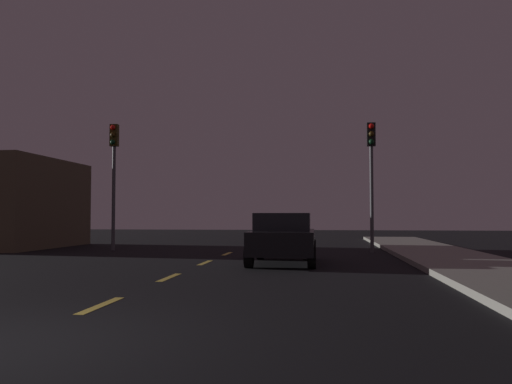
{
  "coord_description": "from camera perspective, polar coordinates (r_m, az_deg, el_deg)",
  "views": [
    {
      "loc": [
        3.43,
        -5.45,
        1.41
      ],
      "look_at": [
        0.91,
        15.39,
        2.35
      ],
      "focal_mm": 37.25,
      "sensor_mm": 36.0,
      "label": 1
    }
  ],
  "objects": [
    {
      "name": "lane_stripe_second",
      "position": [
        8.86,
        -16.31,
        -11.59
      ],
      "size": [
        0.16,
        1.6,
        0.01
      ],
      "primitive_type": "cube",
      "color": "#EACC4C",
      "rests_on": "ground_plane"
    },
    {
      "name": "lane_stripe_fifth",
      "position": [
        19.8,
        -3.12,
        -6.63
      ],
      "size": [
        0.16,
        1.6,
        0.01
      ],
      "primitive_type": "cube",
      "color": "#EACC4C",
      "rests_on": "ground_plane"
    },
    {
      "name": "lane_stripe_third",
      "position": [
        12.42,
        -9.3,
        -9.03
      ],
      "size": [
        0.16,
        1.6,
        0.01
      ],
      "primitive_type": "cube",
      "color": "#EACC4C",
      "rests_on": "ground_plane"
    },
    {
      "name": "sidewalk_curb_right",
      "position": [
        13.17,
        25.13,
        -8.14
      ],
      "size": [
        3.0,
        40.0,
        0.15
      ],
      "primitive_type": "cube",
      "color": "gray",
      "rests_on": "ground_plane"
    },
    {
      "name": "traffic_signal_right",
      "position": [
        20.87,
        12.29,
        3.22
      ],
      "size": [
        0.32,
        0.38,
        4.99
      ],
      "color": "#4C4C51",
      "rests_on": "ground_plane"
    },
    {
      "name": "lane_stripe_fourth",
      "position": [
        16.08,
        -5.49,
        -7.56
      ],
      "size": [
        0.16,
        1.6,
        0.01
      ],
      "primitive_type": "cube",
      "color": "#EACC4C",
      "rests_on": "ground_plane"
    },
    {
      "name": "car_stopped_ahead",
      "position": [
        15.75,
        2.96,
        -4.92
      ],
      "size": [
        1.93,
        4.07,
        1.49
      ],
      "color": "black",
      "rests_on": "ground_plane"
    },
    {
      "name": "ground_plane",
      "position": [
        12.99,
        -8.56,
        -8.77
      ],
      "size": [
        80.0,
        80.0,
        0.0
      ],
      "primitive_type": "plane",
      "color": "black"
    },
    {
      "name": "traffic_signal_left",
      "position": [
        22.39,
        -15.02,
        3.11
      ],
      "size": [
        0.32,
        0.38,
        5.14
      ],
      "color": "#4C4C51",
      "rests_on": "ground_plane"
    }
  ]
}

